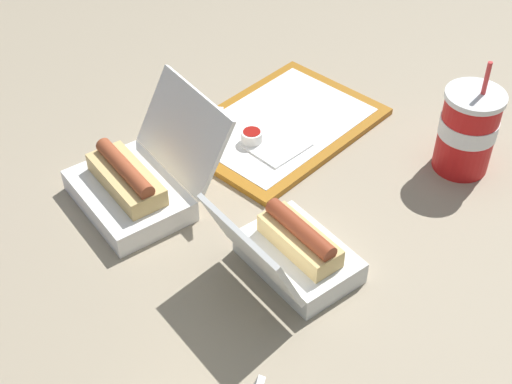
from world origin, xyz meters
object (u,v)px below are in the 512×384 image
(ketchup_cup, at_px, (252,136))
(clamshell_hotdog_center, at_px, (292,252))
(plastic_fork, at_px, (215,124))
(clamshell_hotdog_corner, at_px, (135,183))
(food_tray, at_px, (281,125))
(soda_cup_back, at_px, (468,130))

(ketchup_cup, xyz_separation_m, clamshell_hotdog_center, (-0.17, -0.26, 0.01))
(plastic_fork, height_order, clamshell_hotdog_corner, clamshell_hotdog_corner)
(plastic_fork, height_order, clamshell_hotdog_center, clamshell_hotdog_center)
(ketchup_cup, bearing_deg, plastic_fork, 98.13)
(plastic_fork, bearing_deg, clamshell_hotdog_corner, 157.86)
(ketchup_cup, relative_size, clamshell_hotdog_corner, 0.16)
(food_tray, relative_size, plastic_fork, 3.43)
(food_tray, relative_size, ketchup_cup, 9.43)
(soda_cup_back, bearing_deg, clamshell_hotdog_center, 173.43)
(ketchup_cup, xyz_separation_m, clamshell_hotdog_corner, (-0.24, 0.04, 0.01))
(ketchup_cup, bearing_deg, food_tray, 2.41)
(clamshell_hotdog_center, relative_size, soda_cup_back, 0.93)
(ketchup_cup, bearing_deg, soda_cup_back, -53.47)
(ketchup_cup, distance_m, clamshell_hotdog_corner, 0.24)
(plastic_fork, distance_m, soda_cup_back, 0.46)
(clamshell_hotdog_corner, bearing_deg, plastic_fork, 12.57)
(food_tray, bearing_deg, ketchup_cup, -177.59)
(ketchup_cup, relative_size, plastic_fork, 0.36)
(food_tray, relative_size, clamshell_hotdog_corner, 1.47)
(clamshell_hotdog_center, xyz_separation_m, clamshell_hotdog_corner, (-0.07, 0.29, 0.00))
(clamshell_hotdog_corner, bearing_deg, soda_cup_back, -36.15)
(food_tray, distance_m, clamshell_hotdog_center, 0.37)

